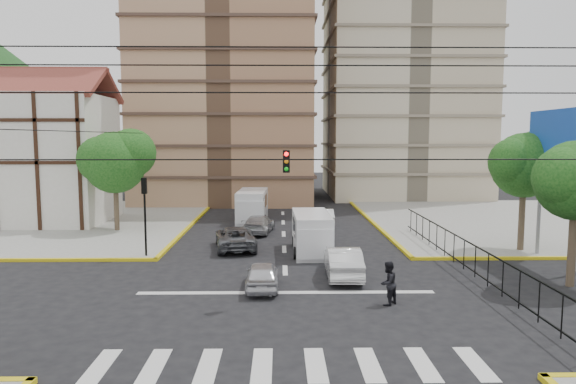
{
  "coord_description": "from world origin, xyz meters",
  "views": [
    {
      "loc": [
        -0.26,
        -20.65,
        6.74
      ],
      "look_at": [
        0.15,
        5.31,
        4.0
      ],
      "focal_mm": 32.0,
      "sensor_mm": 36.0,
      "label": 1
    }
  ],
  "objects_px": {
    "van_right_lane": "(312,234)",
    "van_left_lane": "(252,207)",
    "pedestrian_crosswalk": "(388,283)",
    "traffic_light_nw": "(145,203)",
    "car_white_front_right": "(343,262)",
    "car_silver_front_left": "(262,275)"
  },
  "relations": [
    {
      "from": "van_left_lane",
      "to": "van_right_lane",
      "type": "bearing_deg",
      "value": -68.39
    },
    {
      "from": "van_left_lane",
      "to": "car_silver_front_left",
      "type": "xyz_separation_m",
      "value": [
        1.44,
        -18.66,
        -0.6
      ]
    },
    {
      "from": "pedestrian_crosswalk",
      "to": "van_left_lane",
      "type": "bearing_deg",
      "value": -117.04
    },
    {
      "from": "car_silver_front_left",
      "to": "car_white_front_right",
      "type": "xyz_separation_m",
      "value": [
        3.87,
        1.85,
        0.13
      ]
    },
    {
      "from": "van_left_lane",
      "to": "pedestrian_crosswalk",
      "type": "distance_m",
      "value": 22.04
    },
    {
      "from": "van_right_lane",
      "to": "van_left_lane",
      "type": "bearing_deg",
      "value": 107.87
    },
    {
      "from": "pedestrian_crosswalk",
      "to": "traffic_light_nw",
      "type": "bearing_deg",
      "value": -79.41
    },
    {
      "from": "van_right_lane",
      "to": "van_left_lane",
      "type": "distance_m",
      "value": 12.45
    },
    {
      "from": "van_right_lane",
      "to": "car_white_front_right",
      "type": "xyz_separation_m",
      "value": [
        1.21,
        -5.05,
        -0.39
      ]
    },
    {
      "from": "van_left_lane",
      "to": "pedestrian_crosswalk",
      "type": "relative_size",
      "value": 3.14
    },
    {
      "from": "traffic_light_nw",
      "to": "car_white_front_right",
      "type": "distance_m",
      "value": 11.6
    },
    {
      "from": "van_right_lane",
      "to": "van_left_lane",
      "type": "relative_size",
      "value": 0.93
    },
    {
      "from": "van_right_lane",
      "to": "pedestrian_crosswalk",
      "type": "relative_size",
      "value": 2.93
    },
    {
      "from": "pedestrian_crosswalk",
      "to": "car_silver_front_left",
      "type": "bearing_deg",
      "value": -69.1
    },
    {
      "from": "traffic_light_nw",
      "to": "car_white_front_right",
      "type": "relative_size",
      "value": 0.96
    },
    {
      "from": "traffic_light_nw",
      "to": "van_right_lane",
      "type": "bearing_deg",
      "value": 5.85
    },
    {
      "from": "car_silver_front_left",
      "to": "pedestrian_crosswalk",
      "type": "xyz_separation_m",
      "value": [
        5.17,
        -2.37,
        0.28
      ]
    },
    {
      "from": "traffic_light_nw",
      "to": "van_left_lane",
      "type": "relative_size",
      "value": 0.78
    },
    {
      "from": "pedestrian_crosswalk",
      "to": "van_right_lane",
      "type": "bearing_deg",
      "value": -119.36
    },
    {
      "from": "van_left_lane",
      "to": "pedestrian_crosswalk",
      "type": "xyz_separation_m",
      "value": [
        6.61,
        -21.02,
        -0.32
      ]
    },
    {
      "from": "car_silver_front_left",
      "to": "car_white_front_right",
      "type": "distance_m",
      "value": 4.29
    },
    {
      "from": "traffic_light_nw",
      "to": "pedestrian_crosswalk",
      "type": "relative_size",
      "value": 2.45
    }
  ]
}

